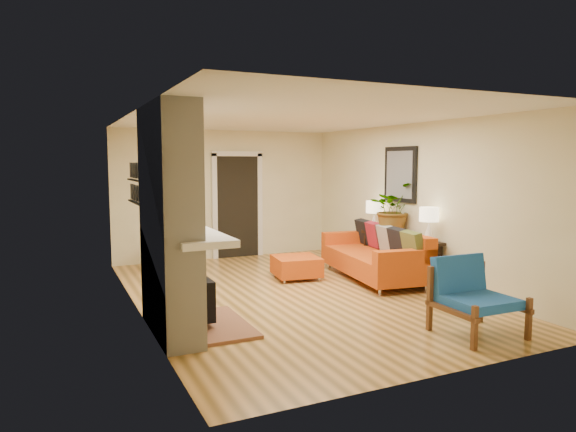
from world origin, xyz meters
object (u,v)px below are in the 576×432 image
at_px(ottoman, 296,266).
at_px(dining_table, 186,241).
at_px(lamp_far, 374,212).
at_px(sofa, 378,255).
at_px(lamp_near, 429,220).
at_px(houseplant, 393,208).
at_px(blue_chair, 471,292).
at_px(console_table, 400,245).

xyz_separation_m(ottoman, dining_table, (-1.54, 1.36, 0.33)).
bearing_deg(lamp_far, sofa, -118.49).
bearing_deg(sofa, ottoman, 155.74).
height_order(lamp_near, houseplant, houseplant).
xyz_separation_m(blue_chair, houseplant, (0.96, 2.81, 0.70)).
relative_size(sofa, ottoman, 2.95).
distance_m(lamp_near, lamp_far, 1.48).
bearing_deg(sofa, dining_table, 145.52).
bearing_deg(lamp_near, ottoman, 137.89).
height_order(lamp_near, lamp_far, same).
relative_size(ottoman, houseplant, 0.92).
bearing_deg(dining_table, lamp_near, -41.73).
height_order(dining_table, console_table, dining_table).
distance_m(ottoman, dining_table, 2.08).
distance_m(blue_chair, houseplant, 3.05).
bearing_deg(dining_table, ottoman, -41.33).
relative_size(console_table, houseplant, 2.07).
bearing_deg(console_table, sofa, 154.22).
relative_size(blue_chair, console_table, 0.47).
bearing_deg(lamp_near, sofa, 110.85).
height_order(console_table, lamp_far, lamp_far).
distance_m(sofa, ottoman, 1.39).
bearing_deg(lamp_far, lamp_near, -90.00).
relative_size(console_table, lamp_far, 3.43).
bearing_deg(ottoman, sofa, -24.26).
distance_m(ottoman, blue_chair, 3.40).
distance_m(console_table, lamp_far, 0.91).
height_order(ottoman, blue_chair, blue_chair).
relative_size(blue_chair, dining_table, 0.55).
bearing_deg(houseplant, lamp_far, 88.98).
height_order(dining_table, lamp_near, lamp_near).
xyz_separation_m(console_table, lamp_far, (0.00, 0.77, 0.49)).
relative_size(ottoman, lamp_far, 1.52).
bearing_deg(lamp_near, console_table, 90.00).
distance_m(ottoman, lamp_near, 2.30).
xyz_separation_m(sofa, dining_table, (-2.80, 1.92, 0.15)).
xyz_separation_m(ottoman, blue_chair, (0.62, -3.33, 0.26)).
bearing_deg(blue_chair, console_table, 69.57).
bearing_deg(lamp_near, dining_table, 138.27).
bearing_deg(ottoman, console_table, -24.58).
bearing_deg(lamp_far, console_table, -90.00).
height_order(blue_chair, lamp_far, lamp_far).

